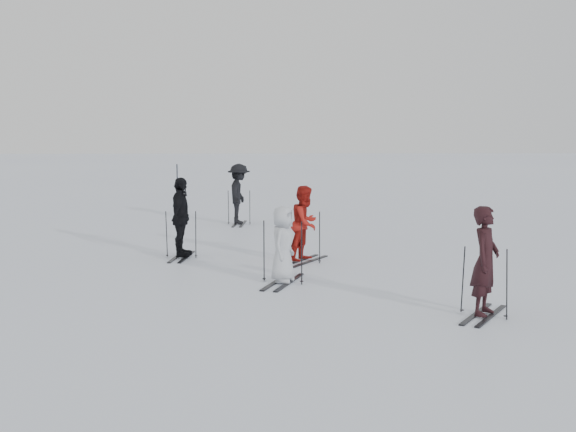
% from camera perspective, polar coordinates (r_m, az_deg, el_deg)
% --- Properties ---
extents(ground, '(120.00, 120.00, 0.00)m').
position_cam_1_polar(ground, '(16.75, 0.08, -3.84)').
color(ground, silver).
rests_on(ground, ground).
extents(skier_near_dark, '(0.74, 0.81, 1.85)m').
position_cam_1_polar(skier_near_dark, '(12.62, 15.32, -3.55)').
color(skier_near_dark, black).
rests_on(skier_near_dark, ground).
extents(skier_red, '(1.02, 1.08, 1.77)m').
position_cam_1_polar(skier_red, '(16.96, 1.38, -0.67)').
color(skier_red, '#9D1811').
rests_on(skier_red, ground).
extents(skier_grey, '(0.72, 0.88, 1.55)m').
position_cam_1_polar(skier_grey, '(14.72, -0.42, -2.33)').
color(skier_grey, silver).
rests_on(skier_grey, ground).
extents(skier_uphill_left, '(0.59, 1.17, 1.92)m').
position_cam_1_polar(skier_uphill_left, '(17.64, -8.46, -0.18)').
color(skier_uphill_left, black).
rests_on(skier_uphill_left, ground).
extents(skier_uphill_far, '(0.81, 1.29, 1.92)m').
position_cam_1_polar(skier_uphill_far, '(23.24, -3.89, 1.70)').
color(skier_uphill_far, black).
rests_on(skier_uphill_far, ground).
extents(skis_near_dark, '(1.88, 1.64, 1.22)m').
position_cam_1_polar(skis_near_dark, '(12.68, 15.27, -4.95)').
color(skis_near_dark, black).
rests_on(skis_near_dark, ground).
extents(skis_red, '(1.93, 1.67, 1.25)m').
position_cam_1_polar(skis_red, '(17.00, 1.37, -1.54)').
color(skis_red, black).
rests_on(skis_red, ground).
extents(skis_grey, '(2.03, 1.51, 1.32)m').
position_cam_1_polar(skis_grey, '(14.74, -0.42, -2.77)').
color(skis_grey, black).
rests_on(skis_grey, ground).
extents(skis_uphill_left, '(1.70, 1.02, 1.18)m').
position_cam_1_polar(skis_uphill_left, '(17.69, -8.44, -1.38)').
color(skis_uphill_left, black).
rests_on(skis_uphill_left, ground).
extents(skis_uphill_far, '(1.61, 0.94, 1.13)m').
position_cam_1_polar(skis_uphill_far, '(23.28, -3.89, 0.73)').
color(skis_uphill_far, black).
rests_on(skis_uphill_far, ground).
extents(piste_marker, '(0.04, 0.04, 1.81)m').
position_cam_1_polar(piste_marker, '(25.75, -8.73, 2.06)').
color(piste_marker, black).
rests_on(piste_marker, ground).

